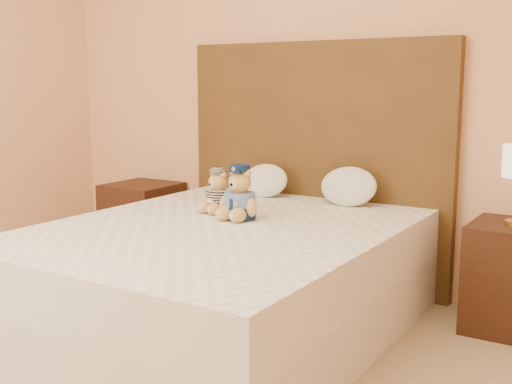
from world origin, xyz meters
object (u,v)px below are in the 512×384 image
(pillow_right, at_px, (349,185))
(teddy_police, at_px, (240,192))
(bed, at_px, (222,279))
(pillow_left, at_px, (265,179))
(nightstand_left, at_px, (143,222))
(teddy_prisoner, at_px, (218,191))

(pillow_right, bearing_deg, teddy_police, -115.94)
(bed, distance_m, pillow_right, 0.97)
(pillow_left, bearing_deg, nightstand_left, -178.28)
(pillow_left, xyz_separation_m, pillow_right, (0.56, 0.00, 0.01))
(bed, distance_m, nightstand_left, 1.48)
(pillow_left, height_order, pillow_right, pillow_right)
(pillow_left, distance_m, pillow_right, 0.56)
(teddy_prisoner, height_order, pillow_left, teddy_prisoner)
(bed, distance_m, teddy_police, 0.45)
(bed, height_order, nightstand_left, same)
(teddy_prisoner, bearing_deg, pillow_left, 104.00)
(teddy_police, distance_m, teddy_prisoner, 0.22)
(teddy_police, xyz_separation_m, pillow_left, (-0.24, 0.65, -0.03))
(bed, relative_size, teddy_prisoner, 8.64)
(bed, distance_m, pillow_left, 0.95)
(teddy_police, height_order, teddy_prisoner, teddy_police)
(pillow_right, bearing_deg, nightstand_left, -178.90)
(teddy_police, relative_size, pillow_right, 0.82)
(bed, relative_size, teddy_police, 7.15)
(nightstand_left, bearing_deg, bed, -32.62)
(pillow_left, relative_size, pillow_right, 0.91)
(pillow_right, bearing_deg, bed, -110.47)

